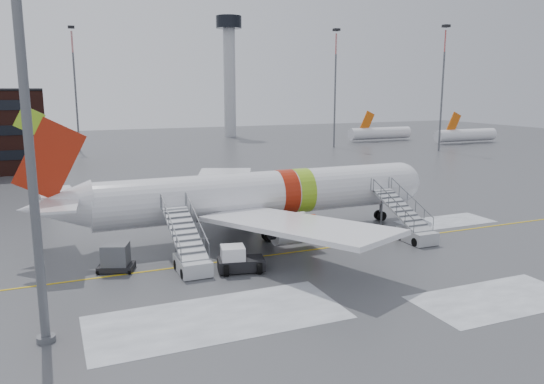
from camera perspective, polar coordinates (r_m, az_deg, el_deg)
name	(u,v)px	position (r m, az deg, el deg)	size (l,w,h in m)	color
ground	(255,253)	(40.54, -1.89, -6.57)	(260.00, 260.00, 0.00)	#494C4F
airliner	(252,195)	(44.71, -2.12, -0.37)	(35.03, 32.97, 11.18)	white
airstair_fwd	(411,227)	(45.20, 14.72, -3.67)	(2.05, 7.70, 3.48)	#A7AAAE
airstair_aft	(190,254)	(37.18, -8.86, -6.63)	(2.05, 7.70, 3.48)	#B4B7BC
pushback_tug	(238,260)	(36.46, -3.67, -7.33)	(3.41, 2.82, 1.79)	black
uld_container	(116,258)	(38.00, -16.45, -6.84)	(2.78, 2.41, 1.91)	black
light_mast_near	(23,77)	(26.73, -25.22, 11.15)	(1.20, 1.20, 24.71)	#595B60
control_tower	(229,62)	(138.35, -4.61, 13.74)	(6.40, 6.40, 30.00)	#B2B5BA
light_mast_far_ne	(335,81)	(112.86, 6.83, 11.80)	(1.20, 1.20, 24.25)	#595B60
light_mast_far_n	(75,80)	(114.22, -20.45, 11.19)	(1.20, 1.20, 24.25)	#595B60
light_mast_far_e	(443,80)	(110.59, 17.90, 11.37)	(1.20, 1.20, 24.25)	#595B60
distant_aircraft	(407,143)	(126.46, 14.35, 5.17)	(35.00, 18.00, 8.00)	#D8590C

